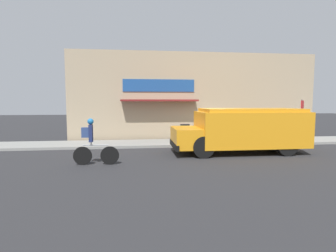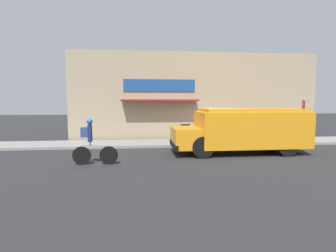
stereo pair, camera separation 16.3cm
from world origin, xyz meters
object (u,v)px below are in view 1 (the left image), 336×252
(school_bus, at_px, (243,129))
(trash_bin, at_px, (185,133))
(cyclist, at_px, (92,142))
(stop_sign_post, at_px, (302,113))

(school_bus, relative_size, trash_bin, 6.31)
(cyclist, xyz_separation_m, stop_sign_post, (10.63, 3.92, 0.82))
(cyclist, height_order, trash_bin, cyclist)
(cyclist, bearing_deg, trash_bin, 49.27)
(school_bus, distance_m, trash_bin, 3.58)
(cyclist, relative_size, trash_bin, 1.82)
(stop_sign_post, bearing_deg, cyclist, -159.76)
(cyclist, xyz_separation_m, trash_bin, (4.19, 4.41, -0.23))
(cyclist, relative_size, stop_sign_post, 0.74)
(school_bus, distance_m, cyclist, 6.50)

